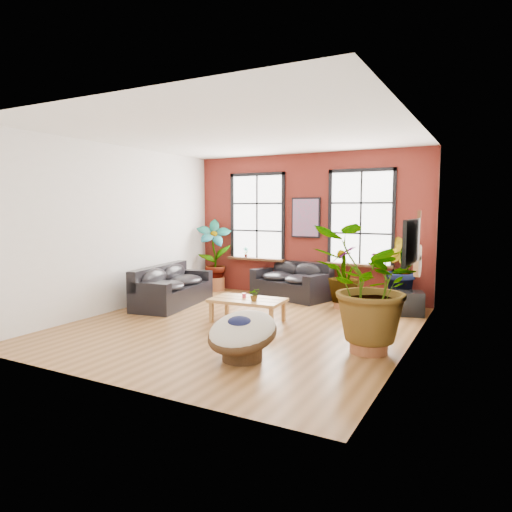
{
  "coord_description": "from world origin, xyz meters",
  "views": [
    {
      "loc": [
        4.16,
        -7.21,
        2.18
      ],
      "look_at": [
        0.0,
        0.6,
        1.25
      ],
      "focal_mm": 32.0,
      "sensor_mm": 36.0,
      "label": 1
    }
  ],
  "objects": [
    {
      "name": "pot_right_wall",
      "position": [
        2.5,
        -0.46,
        0.21
      ],
      "size": [
        0.76,
        0.76,
        0.42
      ],
      "rotation": [
        0.0,
        0.0,
        0.43
      ],
      "color": "#975531",
      "rests_on": "ground"
    },
    {
      "name": "coffee_table",
      "position": [
        -0.03,
        0.32,
        0.4
      ],
      "size": [
        1.45,
        0.89,
        0.54
      ],
      "rotation": [
        0.0,
        0.0,
        0.07
      ],
      "color": "olive",
      "rests_on": "ground"
    },
    {
      "name": "room",
      "position": [
        0.0,
        0.15,
        1.75
      ],
      "size": [
        6.04,
        6.54,
        3.54
      ],
      "color": "brown",
      "rests_on": "ground"
    },
    {
      "name": "papasan_chair",
      "position": [
        0.98,
        -1.67,
        0.39
      ],
      "size": [
        1.08,
        1.1,
        0.76
      ],
      "rotation": [
        0.0,
        0.0,
        -0.07
      ],
      "color": "#3D2816",
      "rests_on": "ground"
    },
    {
      "name": "floor_plant_right_wall",
      "position": [
        2.47,
        -0.49,
        1.04
      ],
      "size": [
        2.11,
        2.1,
        1.77
      ],
      "primitive_type": "imported",
      "rotation": [
        0.0,
        0.0,
        3.89
      ],
      "color": "#134813",
      "rests_on": "ground"
    },
    {
      "name": "poster",
      "position": [
        0.0,
        3.18,
        1.95
      ],
      "size": [
        0.74,
        0.06,
        0.98
      ],
      "color": "black",
      "rests_on": "room"
    },
    {
      "name": "tv_wall_unit",
      "position": [
        2.93,
        0.6,
        1.54
      ],
      "size": [
        0.13,
        1.86,
        1.2
      ],
      "color": "black",
      "rests_on": "room"
    },
    {
      "name": "table_plant",
      "position": [
        0.19,
        0.19,
        0.57
      ],
      "size": [
        0.28,
        0.27,
        0.25
      ],
      "primitive_type": "imported",
      "rotation": [
        0.0,
        0.0,
        0.44
      ],
      "color": "#134813",
      "rests_on": "coffee_table"
    },
    {
      "name": "floor_plant_back_left",
      "position": [
        -2.45,
        2.84,
        1.02
      ],
      "size": [
        1.11,
        1.01,
        1.74
      ],
      "primitive_type": "imported",
      "rotation": [
        0.0,
        0.0,
        0.56
      ],
      "color": "#134813",
      "rests_on": "ground"
    },
    {
      "name": "media_box",
      "position": [
        2.6,
        2.34,
        0.24
      ],
      "size": [
        0.7,
        0.64,
        0.49
      ],
      "rotation": [
        0.0,
        0.0,
        0.3
      ],
      "color": "black",
      "rests_on": "ground"
    },
    {
      "name": "pot_mid",
      "position": [
        1.25,
        2.38,
        0.17
      ],
      "size": [
        0.59,
        0.59,
        0.34
      ],
      "rotation": [
        0.0,
        0.0,
        -0.34
      ],
      "color": "#975531",
      "rests_on": "ground"
    },
    {
      "name": "sill_plant_right",
      "position": [
        1.7,
        3.13,
        1.04
      ],
      "size": [
        0.19,
        0.19,
        0.27
      ],
      "primitive_type": "imported",
      "rotation": [
        0.0,
        0.0,
        3.49
      ],
      "color": "#134813",
      "rests_on": "room"
    },
    {
      "name": "floor_plant_back_right",
      "position": [
        2.29,
        2.96,
        0.88
      ],
      "size": [
        0.98,
        1.03,
        1.46
      ],
      "primitive_type": "imported",
      "rotation": [
        0.0,
        0.0,
        2.15
      ],
      "color": "#134813",
      "rests_on": "ground"
    },
    {
      "name": "floor_plant_mid",
      "position": [
        1.22,
        2.36,
        0.75
      ],
      "size": [
        0.75,
        0.75,
        1.23
      ],
      "primitive_type": "imported",
      "rotation": [
        0.0,
        0.0,
        4.81
      ],
      "color": "#134813",
      "rests_on": "ground"
    },
    {
      "name": "pot_back_right",
      "position": [
        2.28,
        2.99,
        0.19
      ],
      "size": [
        0.64,
        0.64,
        0.38
      ],
      "rotation": [
        0.0,
        0.0,
        0.24
      ],
      "color": "#975531",
      "rests_on": "ground"
    },
    {
      "name": "sofa_left",
      "position": [
        -2.32,
        0.87,
        0.4
      ],
      "size": [
        1.27,
        2.35,
        0.88
      ],
      "rotation": [
        0.0,
        0.0,
        1.73
      ],
      "color": "black",
      "rests_on": "ground"
    },
    {
      "name": "sofa_back",
      "position": [
        -0.23,
        2.92,
        0.4
      ],
      "size": [
        2.09,
        1.44,
        0.88
      ],
      "rotation": [
        0.0,
        0.0,
        -0.29
      ],
      "color": "black",
      "rests_on": "ground"
    },
    {
      "name": "pot_back_left",
      "position": [
        -2.43,
        2.87,
        0.18
      ],
      "size": [
        0.5,
        0.5,
        0.35
      ],
      "rotation": [
        0.0,
        0.0,
        -0.04
      ],
      "color": "#975531",
      "rests_on": "ground"
    },
    {
      "name": "sill_plant_left",
      "position": [
        -1.65,
        3.13,
        1.04
      ],
      "size": [
        0.17,
        0.17,
        0.27
      ],
      "primitive_type": "imported",
      "rotation": [
        0.0,
        0.0,
        0.79
      ],
      "color": "#134813",
      "rests_on": "room"
    }
  ]
}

